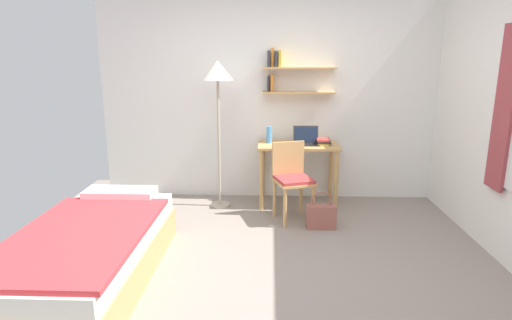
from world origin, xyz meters
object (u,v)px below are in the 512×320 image
bed (89,254)px  handbag (321,216)px  desk (298,157)px  water_bottle (269,135)px  desk_chair (292,177)px  book_stack (323,141)px  laptop (306,140)px  standing_lamp (218,80)px

bed → handbag: size_ratio=4.82×
desk → water_bottle: (-0.36, 0.06, 0.26)m
water_bottle → handbag: size_ratio=0.50×
desk_chair → handbag: bearing=-41.8°
desk → book_stack: 0.35m
bed → laptop: (1.89, 1.95, 0.58)m
standing_lamp → book_stack: size_ratio=7.19×
desk → handbag: (0.21, -0.77, -0.47)m
desk_chair → book_stack: 0.70m
standing_lamp → water_bottle: 0.91m
bed → desk_chair: size_ratio=2.31×
desk_chair → water_bottle: 0.72m
laptop → water_bottle: (-0.45, 0.04, 0.05)m
water_bottle → book_stack: size_ratio=0.85×
standing_lamp → laptop: size_ratio=5.67×
desk_chair → water_bottle: (-0.26, 0.55, 0.38)m
bed → desk_chair: 2.25m
desk → laptop: (0.09, 0.01, 0.21)m
desk_chair → standing_lamp: 1.40m
handbag → bed: bearing=-149.8°
desk_chair → handbag: size_ratio=2.09×
bed → standing_lamp: 2.39m
desk → handbag: desk is taller
desk_chair → laptop: laptop is taller
book_stack → bed: bearing=-137.4°
laptop → book_stack: (0.21, -0.02, -0.02)m
laptop → water_bottle: bearing=174.3°
laptop → handbag: bearing=-81.3°
standing_lamp → handbag: (1.16, -0.66, -1.39)m
handbag → book_stack: bearing=83.5°
laptop → book_stack: size_ratio=1.27×
desk → water_bottle: 0.44m
desk → handbag: 0.92m
desk_chair → water_bottle: bearing=115.2°
water_bottle → laptop: bearing=-5.7°
bed → handbag: bed is taller
desk_chair → handbag: (0.31, -0.27, -0.35)m
handbag → standing_lamp: bearing=150.6°
desk → standing_lamp: 1.33m
laptop → book_stack: bearing=-6.0°
standing_lamp → water_bottle: size_ratio=8.47×
bed → book_stack: 2.90m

